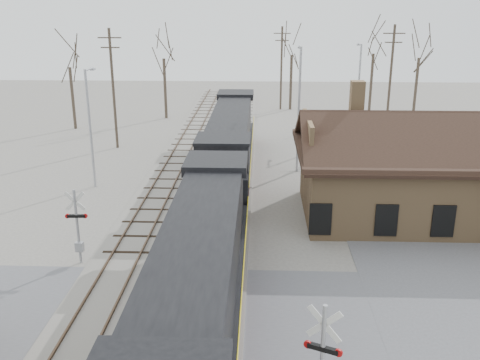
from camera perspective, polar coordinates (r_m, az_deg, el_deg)
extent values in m
plane|color=#9D988D|center=(22.42, -3.98, -14.93)|extent=(140.00, 140.00, 0.00)
cube|color=#5C5C61|center=(22.42, -3.98, -14.90)|extent=(60.00, 9.00, 0.03)
cube|color=#9D988D|center=(35.85, -1.48, -1.59)|extent=(3.40, 90.00, 0.12)
cube|color=#473323|center=(35.86, -2.63, -1.41)|extent=(0.08, 90.00, 0.14)
cube|color=#473323|center=(35.77, -0.34, -1.44)|extent=(0.08, 90.00, 0.14)
cube|color=#9D988D|center=(36.40, -8.57, -1.48)|extent=(3.40, 90.00, 0.12)
cube|color=#473323|center=(36.50, -9.69, -1.30)|extent=(0.08, 90.00, 0.14)
cube|color=#473323|center=(36.24, -7.47, -1.33)|extent=(0.08, 90.00, 0.14)
cube|color=#9F7B52|center=(33.75, 18.93, -0.41)|extent=(14.00, 8.00, 4.00)
cube|color=black|center=(33.17, 19.30, 3.02)|extent=(15.20, 9.20, 0.30)
cube|color=black|center=(30.81, 20.68, 3.67)|extent=(15.00, 4.71, 2.66)
cube|color=black|center=(35.09, 18.43, 5.60)|extent=(15.00, 4.71, 2.66)
cube|color=#9F7B52|center=(33.09, 12.36, 8.40)|extent=(0.80, 0.80, 2.20)
cube|color=black|center=(26.82, -2.79, -7.55)|extent=(2.63, 4.21, 1.05)
cube|color=black|center=(20.45, -4.50, -13.81)|extent=(3.16, 21.06, 0.37)
cube|color=maroon|center=(20.58, -4.48, -14.35)|extent=(3.18, 21.06, 0.13)
cube|color=black|center=(20.80, -4.20, -8.06)|extent=(2.74, 15.27, 2.95)
cube|color=black|center=(34.05, -1.67, -1.75)|extent=(2.63, 4.21, 1.05)
cube|color=black|center=(47.12, -0.57, 3.98)|extent=(2.63, 4.21, 1.05)
cube|color=black|center=(40.30, -1.04, 2.72)|extent=(3.16, 21.06, 0.37)
cube|color=maroon|center=(40.36, -1.04, 2.41)|extent=(3.18, 21.06, 0.13)
cube|color=black|center=(41.17, -0.95, 5.41)|extent=(2.74, 15.27, 2.95)
cube|color=black|center=(32.38, -1.82, 1.78)|extent=(3.16, 2.95, 2.95)
cube|color=black|center=(30.95, -2.03, -0.75)|extent=(3.16, 1.90, 1.47)
cube|color=black|center=(30.54, -2.14, -4.20)|extent=(2.95, 0.25, 1.05)
cube|color=silver|center=(16.09, 8.99, -14.94)|extent=(1.01, 0.47, 1.08)
cube|color=silver|center=(16.09, 8.99, -14.94)|extent=(1.01, 0.47, 1.08)
cube|color=black|center=(16.56, 8.84, -17.34)|extent=(0.91, 0.51, 0.16)
cylinder|color=#B20C0C|center=(16.66, 7.24, -17.00)|extent=(0.26, 0.17, 0.25)
cylinder|color=#B20C0C|center=(16.46, 10.46, -17.67)|extent=(0.26, 0.17, 0.25)
cylinder|color=#A5A8AD|center=(27.29, -16.94, -4.82)|extent=(0.13, 0.13, 3.84)
cube|color=silver|center=(26.80, -17.21, -2.17)|extent=(1.01, 0.09, 1.01)
cube|color=silver|center=(26.80, -17.21, -2.17)|extent=(1.01, 0.09, 1.01)
cube|color=black|center=(27.07, -17.06, -3.69)|extent=(0.87, 0.19, 0.14)
cylinder|color=#B20C0C|center=(26.95, -16.17, -3.71)|extent=(0.23, 0.09, 0.23)
cylinder|color=#B20C0C|center=(27.20, -17.93, -3.68)|extent=(0.23, 0.09, 0.23)
cube|color=#A5A8AD|center=(27.71, -16.74, -6.83)|extent=(0.38, 0.29, 0.48)
cylinder|color=#A5A8AD|center=(37.87, -15.68, 5.16)|extent=(0.18, 0.18, 8.15)
cylinder|color=#A5A8AD|center=(38.06, -15.80, 11.30)|extent=(0.12, 1.80, 0.12)
cube|color=#A5A8AD|center=(38.83, -15.43, 11.31)|extent=(0.25, 0.50, 0.12)
cylinder|color=#A5A8AD|center=(40.14, 6.30, 7.31)|extent=(0.18, 0.18, 9.33)
cylinder|color=#A5A8AD|center=(40.42, 6.44, 13.92)|extent=(0.12, 1.80, 0.12)
cube|color=#A5A8AD|center=(41.23, 6.36, 13.87)|extent=(0.25, 0.50, 0.12)
cylinder|color=#A5A8AD|center=(52.30, 12.50, 9.22)|extent=(0.18, 0.18, 8.71)
cylinder|color=#A5A8AD|center=(52.71, 12.66, 13.94)|extent=(0.12, 1.80, 0.12)
cube|color=#A5A8AD|center=(53.50, 12.50, 13.91)|extent=(0.25, 0.50, 0.12)
cylinder|color=#382D23|center=(48.03, -13.36, 9.35)|extent=(0.24, 0.24, 10.32)
cube|color=#382D23|center=(47.58, -13.75, 14.53)|extent=(2.00, 0.10, 0.10)
cube|color=#382D23|center=(47.63, -13.68, 13.57)|extent=(1.60, 0.10, 0.10)
cylinder|color=#382D23|center=(64.89, 4.43, 11.75)|extent=(0.24, 0.24, 9.72)
cube|color=#382D23|center=(64.55, 4.52, 15.33)|extent=(2.00, 0.10, 0.10)
cube|color=#382D23|center=(64.60, 4.50, 14.62)|extent=(1.60, 0.10, 0.10)
cylinder|color=#382D23|center=(53.04, 15.71, 10.04)|extent=(0.24, 0.24, 10.44)
cube|color=#382D23|center=(52.63, 16.14, 14.80)|extent=(2.00, 0.10, 0.10)
cube|color=#382D23|center=(52.68, 16.06, 13.93)|extent=(1.60, 0.10, 0.10)
cylinder|color=#382D23|center=(57.20, -17.41, 8.31)|extent=(0.32, 0.32, 6.21)
cylinder|color=#382D23|center=(60.35, -7.99, 9.61)|extent=(0.32, 0.32, 6.56)
cylinder|color=#382D23|center=(65.24, 5.45, 10.31)|extent=(0.32, 0.32, 6.46)
cylinder|color=#382D23|center=(64.07, 13.80, 9.90)|extent=(0.32, 0.32, 6.85)
cylinder|color=#382D23|center=(61.82, 18.23, 9.17)|extent=(0.32, 0.32, 6.72)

